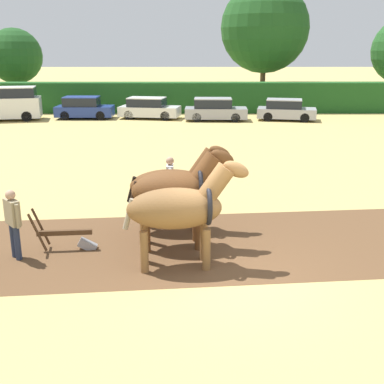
# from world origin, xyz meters

# --- Properties ---
(ground_plane) EXTENTS (240.00, 240.00, 0.00)m
(ground_plane) POSITION_xyz_m (0.00, 0.00, 0.00)
(ground_plane) COLOR tan
(plowed_furrow_strip) EXTENTS (27.87, 6.95, 0.01)m
(plowed_furrow_strip) POSITION_xyz_m (-5.53, 1.34, 0.00)
(plowed_furrow_strip) COLOR brown
(plowed_furrow_strip) RESTS_ON ground
(hedgerow) EXTENTS (75.55, 1.77, 2.25)m
(hedgerow) POSITION_xyz_m (0.00, 27.83, 1.12)
(hedgerow) COLOR #1E511E
(hedgerow) RESTS_ON ground
(tree_left) EXTENTS (4.53, 4.53, 6.37)m
(tree_left) POSITION_xyz_m (-15.61, 32.49, 4.09)
(tree_left) COLOR brown
(tree_left) RESTS_ON ground
(tree_center_left) EXTENTS (7.36, 7.36, 10.02)m
(tree_center_left) POSITION_xyz_m (5.33, 32.92, 6.33)
(tree_center_left) COLOR brown
(tree_center_left) RESTS_ON ground
(draft_horse_lead_left) EXTENTS (2.83, 1.14, 2.49)m
(draft_horse_lead_left) POSITION_xyz_m (-1.18, 0.57, 1.38)
(draft_horse_lead_left) COLOR brown
(draft_horse_lead_left) RESTS_ON ground
(draft_horse_lead_right) EXTENTS (2.63, 1.18, 2.50)m
(draft_horse_lead_right) POSITION_xyz_m (-1.30, 1.72, 1.45)
(draft_horse_lead_right) COLOR brown
(draft_horse_lead_right) RESTS_ON ground
(draft_horse_trail_left) EXTENTS (2.82, 1.08, 2.36)m
(draft_horse_trail_left) POSITION_xyz_m (-1.39, 2.87, 1.26)
(draft_horse_trail_left) COLOR brown
(draft_horse_trail_left) RESTS_ON ground
(plow) EXTENTS (1.58, 0.49, 1.13)m
(plow) POSITION_xyz_m (-3.88, 1.49, 0.32)
(plow) COLOR #4C331E
(plow) RESTS_ON ground
(farmer_at_plow) EXTENTS (0.48, 0.52, 1.67)m
(farmer_at_plow) POSITION_xyz_m (-5.03, 1.00, 0.97)
(farmer_at_plow) COLOR #28334C
(farmer_at_plow) RESTS_ON ground
(farmer_beside_team) EXTENTS (0.24, 0.69, 1.73)m
(farmer_beside_team) POSITION_xyz_m (-1.54, 4.17, 1.01)
(farmer_beside_team) COLOR #38332D
(farmer_beside_team) RESTS_ON ground
(parked_van) EXTENTS (4.90, 2.80, 2.24)m
(parked_van) POSITION_xyz_m (-13.46, 23.53, 1.14)
(parked_van) COLOR silver
(parked_van) RESTS_ON ground
(parked_car_left) EXTENTS (3.93, 1.79, 1.52)m
(parked_car_left) POSITION_xyz_m (-8.33, 24.37, 0.72)
(parked_car_left) COLOR navy
(parked_car_left) RESTS_ON ground
(parked_car_center_left) EXTENTS (4.39, 2.51, 1.45)m
(parked_car_center_left) POSITION_xyz_m (-3.81, 24.36, 0.70)
(parked_car_center_left) COLOR silver
(parked_car_center_left) RESTS_ON ground
(parked_car_center) EXTENTS (4.22, 1.95, 1.50)m
(parked_car_center) POSITION_xyz_m (0.76, 23.40, 0.72)
(parked_car_center) COLOR #9E9EA8
(parked_car_center) RESTS_ON ground
(parked_car_center_right) EXTENTS (4.19, 2.60, 1.42)m
(parked_car_center_right) POSITION_xyz_m (5.59, 23.50, 0.68)
(parked_car_center_right) COLOR #A8A8B2
(parked_car_center_right) RESTS_ON ground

